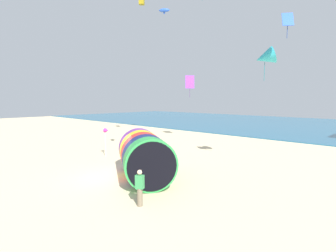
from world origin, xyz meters
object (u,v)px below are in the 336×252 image
giant_inflatable_tube (144,156)px  beach_flag (106,132)px  kite_blue_diamond (288,20)px  kite_blue_parafoil (164,10)px  kite_purple_diamond (190,82)px  kite_cyan_delta (265,57)px  kite_handler (140,188)px

giant_inflatable_tube → beach_flag: bearing=165.2°
kite_blue_diamond → kite_blue_parafoil: 18.64m
kite_purple_diamond → beach_flag: 12.59m
kite_cyan_delta → kite_blue_parafoil: size_ratio=1.65×
kite_blue_parafoil → beach_flag: bearing=-69.5°
kite_blue_diamond → beach_flag: 14.76m
giant_inflatable_tube → kite_purple_diamond: bearing=119.4°
giant_inflatable_tube → kite_purple_diamond: kite_purple_diamond is taller
kite_blue_parafoil → beach_flag: kite_blue_parafoil is taller
kite_handler → kite_cyan_delta: 11.58m
giant_inflatable_tube → kite_blue_parafoil: (-10.63, 12.44, 13.50)m
kite_purple_diamond → kite_blue_parafoil: kite_blue_parafoil is taller
kite_cyan_delta → beach_flag: 12.90m
kite_handler → kite_blue_parafoil: bearing=131.6°
giant_inflatable_tube → kite_handler: bearing=-44.0°
kite_blue_parafoil → beach_flag: 17.15m
kite_handler → beach_flag: bearing=154.5°
kite_purple_diamond → kite_cyan_delta: bearing=-30.1°
kite_blue_diamond → giant_inflatable_tube: bearing=-135.4°
giant_inflatable_tube → kite_cyan_delta: kite_cyan_delta is taller
giant_inflatable_tube → kite_blue_diamond: bearing=44.6°
kite_handler → kite_blue_diamond: 12.15m
kite_blue_diamond → beach_flag: size_ratio=0.62×
kite_blue_diamond → kite_blue_parafoil: kite_blue_parafoil is taller
kite_cyan_delta → kite_blue_parafoil: (-14.67, 5.70, 7.55)m
kite_cyan_delta → kite_blue_parafoil: bearing=158.8°
giant_inflatable_tube → kite_blue_diamond: (5.75, 5.67, 7.71)m
kite_handler → kite_blue_diamond: kite_blue_diamond is taller
kite_purple_diamond → beach_flag: kite_purple_diamond is taller
kite_purple_diamond → beach_flag: bearing=-85.4°
giant_inflatable_tube → kite_handler: 4.04m
kite_purple_diamond → beach_flag: size_ratio=1.07×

